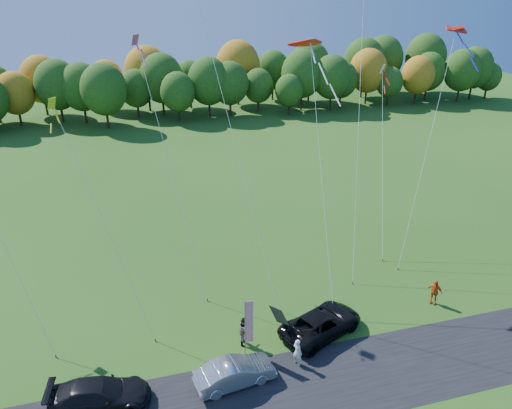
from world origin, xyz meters
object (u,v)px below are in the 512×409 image
object	(u,v)px
silver_sedan	(235,373)
feather_flag	(248,322)
black_suv	(321,323)
person_east	(434,292)

from	to	relation	value
silver_sedan	feather_flag	world-z (taller)	feather_flag
black_suv	feather_flag	xyz separation A→B (m)	(-5.05, -0.58, 1.65)
silver_sedan	feather_flag	size ratio (longest dim) A/B	1.16
black_suv	feather_flag	distance (m)	5.35
silver_sedan	person_east	distance (m)	15.77
person_east	feather_flag	distance (m)	14.14
feather_flag	black_suv	bearing A→B (deg)	6.54
black_suv	feather_flag	bearing A→B (deg)	73.67
person_east	feather_flag	size ratio (longest dim) A/B	0.48
silver_sedan	feather_flag	bearing A→B (deg)	-40.62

